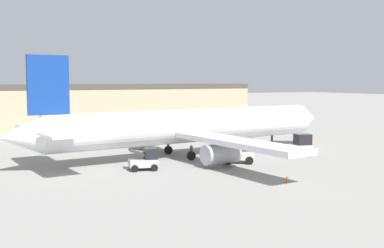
{
  "coord_description": "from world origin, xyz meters",
  "views": [
    {
      "loc": [
        -24.6,
        -45.0,
        8.17
      ],
      "look_at": [
        0.0,
        0.0,
        3.43
      ],
      "focal_mm": 45.0,
      "sensor_mm": 36.0,
      "label": 1
    }
  ],
  "objects": [
    {
      "name": "ground_crew_worker",
      "position": [
        13.5,
        -3.73,
        0.97
      ],
      "size": [
        0.4,
        0.4,
        1.83
      ],
      "rotation": [
        0.0,
        0.0,
        0.83
      ],
      "color": "#1E2338",
      "rests_on": "ground_plane"
    },
    {
      "name": "airplane",
      "position": [
        -0.91,
        -0.07,
        3.17
      ],
      "size": [
        38.93,
        35.55,
        10.36
      ],
      "rotation": [
        0.0,
        0.0,
        0.08
      ],
      "color": "white",
      "rests_on": "ground_plane"
    },
    {
      "name": "safety_cone_near",
      "position": [
        0.1,
        -15.54,
        0.28
      ],
      "size": [
        0.36,
        0.36,
        0.55
      ],
      "color": "#EF590F",
      "rests_on": "ground_plane"
    },
    {
      "name": "ground_plane",
      "position": [
        0.0,
        0.0,
        0.0
      ],
      "size": [
        400.0,
        400.0,
        0.0
      ],
      "primitive_type": "plane",
      "color": "gray"
    },
    {
      "name": "belt_loader_truck",
      "position": [
        -7.62,
        -5.06,
        0.95
      ],
      "size": [
        2.89,
        2.6,
        2.0
      ],
      "rotation": [
        0.0,
        0.0,
        -0.25
      ],
      "color": "#B2B2B7",
      "rests_on": "ground_plane"
    },
    {
      "name": "pushback_tug",
      "position": [
        2.0,
        -6.33,
        1.11
      ],
      "size": [
        3.41,
        3.05,
        2.46
      ],
      "rotation": [
        0.0,
        0.0,
        -0.53
      ],
      "color": "beige",
      "rests_on": "ground_plane"
    },
    {
      "name": "baggage_tug",
      "position": [
        9.75,
        -5.64,
        1.09
      ],
      "size": [
        3.74,
        2.42,
        2.36
      ],
      "rotation": [
        0.0,
        0.0,
        -0.2
      ],
      "color": "#B2B2B7",
      "rests_on": "ground_plane"
    },
    {
      "name": "terminal_building",
      "position": [
        -7.35,
        32.21,
        3.73
      ],
      "size": [
        66.37,
        12.01,
        7.44
      ],
      "color": "tan",
      "rests_on": "ground_plane"
    }
  ]
}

